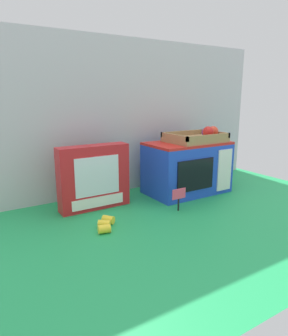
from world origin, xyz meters
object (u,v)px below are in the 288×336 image
object	(u,v)px
price_sign	(178,196)
loose_toy_banana	(106,224)
toy_microwave	(187,167)
cookie_set_box	(94,177)
food_groups_crate	(198,137)
loose_toy_apple	(226,178)

from	to	relation	value
price_sign	loose_toy_banana	size ratio (longest dim) A/B	0.84
toy_microwave	loose_toy_banana	xyz separation A→B (m)	(-0.55, -0.19, -0.12)
toy_microwave	cookie_set_box	world-z (taller)	cookie_set_box
loose_toy_banana	cookie_set_box	bearing A→B (deg)	76.89
food_groups_crate	loose_toy_apple	size ratio (longest dim) A/B	4.17
food_groups_crate	price_sign	distance (m)	0.38
toy_microwave	food_groups_crate	world-z (taller)	food_groups_crate
food_groups_crate	toy_microwave	bearing A→B (deg)	163.64
price_sign	loose_toy_apple	world-z (taller)	price_sign
loose_toy_banana	price_sign	bearing A→B (deg)	-0.42
toy_microwave	cookie_set_box	size ratio (longest dim) A/B	1.32
cookie_set_box	toy_microwave	bearing A→B (deg)	-4.20
price_sign	cookie_set_box	bearing A→B (deg)	142.22
toy_microwave	food_groups_crate	xyz separation A→B (m)	(0.05, -0.02, 0.15)
toy_microwave	price_sign	world-z (taller)	toy_microwave
toy_microwave	price_sign	size ratio (longest dim) A/B	4.17
loose_toy_banana	loose_toy_apple	bearing A→B (deg)	12.24
toy_microwave	food_groups_crate	distance (m)	0.16
loose_toy_banana	loose_toy_apple	world-z (taller)	loose_toy_apple
food_groups_crate	price_sign	bearing A→B (deg)	-145.90
cookie_set_box	price_sign	xyz separation A→B (m)	(0.29, -0.23, -0.08)
food_groups_crate	loose_toy_apple	distance (m)	0.35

